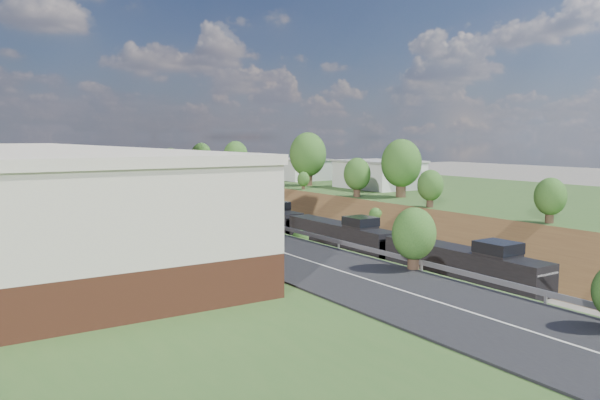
# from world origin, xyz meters

# --- Properties ---
(platform_right) EXTENTS (44.00, 180.00, 5.00)m
(platform_right) POSITION_xyz_m (33.00, 60.00, 2.50)
(platform_right) COLOR #365925
(platform_right) RESTS_ON ground
(embankment_left) EXTENTS (10.00, 180.00, 10.00)m
(embankment_left) POSITION_xyz_m (-11.00, 60.00, 0.00)
(embankment_left) COLOR brown
(embankment_left) RESTS_ON ground
(embankment_right) EXTENTS (10.00, 180.00, 10.00)m
(embankment_right) POSITION_xyz_m (11.00, 60.00, 0.00)
(embankment_right) COLOR brown
(embankment_right) RESTS_ON ground
(rail_left_track) EXTENTS (1.58, 180.00, 0.18)m
(rail_left_track) POSITION_xyz_m (-2.60, 60.00, 0.09)
(rail_left_track) COLOR gray
(rail_left_track) RESTS_ON ground
(rail_right_track) EXTENTS (1.58, 180.00, 0.18)m
(rail_right_track) POSITION_xyz_m (2.60, 60.00, 0.09)
(rail_right_track) COLOR gray
(rail_right_track) RESTS_ON ground
(road) EXTENTS (8.00, 180.00, 0.10)m
(road) POSITION_xyz_m (-15.50, 60.00, 5.05)
(road) COLOR black
(road) RESTS_ON platform_left
(guardrail) EXTENTS (0.10, 171.00, 0.70)m
(guardrail) POSITION_xyz_m (-11.40, 59.80, 5.55)
(guardrail) COLOR #99999E
(guardrail) RESTS_ON platform_left
(commercial_building) EXTENTS (14.30, 62.30, 7.00)m
(commercial_building) POSITION_xyz_m (-28.00, 38.00, 8.51)
(commercial_building) COLOR brown
(commercial_building) RESTS_ON platform_left
(overpass) EXTENTS (24.50, 8.30, 7.40)m
(overpass) POSITION_xyz_m (0.00, 122.00, 4.92)
(overpass) COLOR gray
(overpass) RESTS_ON ground
(white_building_near) EXTENTS (9.00, 12.00, 4.00)m
(white_building_near) POSITION_xyz_m (23.50, 52.00, 7.00)
(white_building_near) COLOR silver
(white_building_near) RESTS_ON platform_right
(white_building_far) EXTENTS (8.00, 10.00, 3.60)m
(white_building_far) POSITION_xyz_m (23.00, 74.00, 6.80)
(white_building_far) COLOR silver
(white_building_far) RESTS_ON platform_right
(tree_right_large) EXTENTS (5.25, 5.25, 7.61)m
(tree_right_large) POSITION_xyz_m (17.00, 40.00, 9.38)
(tree_right_large) COLOR #473323
(tree_right_large) RESTS_ON platform_right
(tree_left_crest) EXTENTS (2.45, 2.45, 3.55)m
(tree_left_crest) POSITION_xyz_m (-11.80, 20.00, 7.04)
(tree_left_crest) COLOR #473323
(tree_left_crest) RESTS_ON platform_left
(freight_train) EXTENTS (2.73, 139.99, 4.55)m
(freight_train) POSITION_xyz_m (2.60, 81.47, 2.41)
(freight_train) COLOR black
(freight_train) RESTS_ON ground
(suv) EXTENTS (3.44, 7.24, 1.99)m
(suv) POSITION_xyz_m (-14.70, 38.47, 6.10)
(suv) COLOR black
(suv) RESTS_ON road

